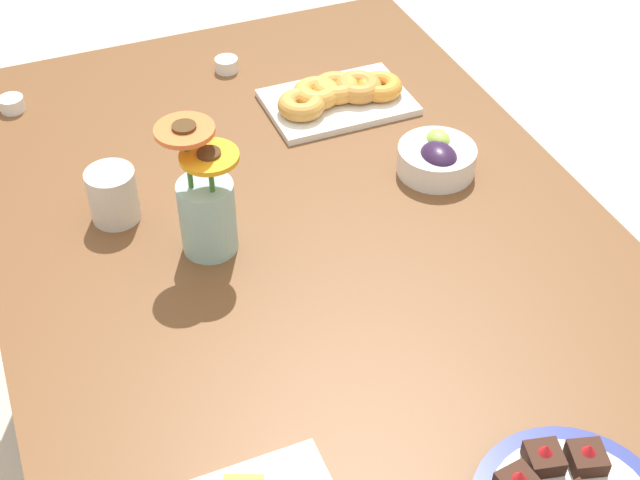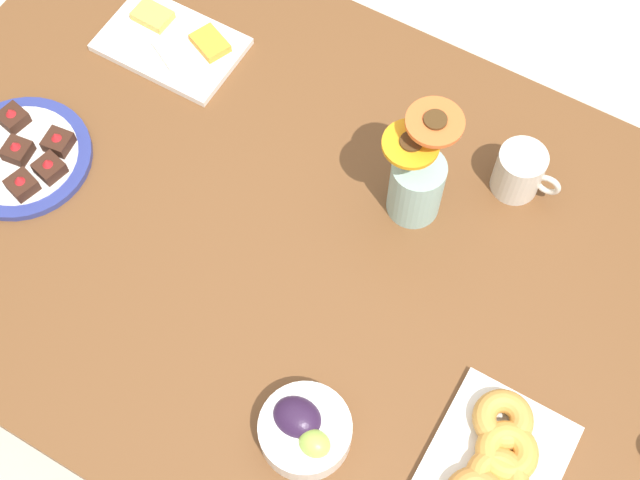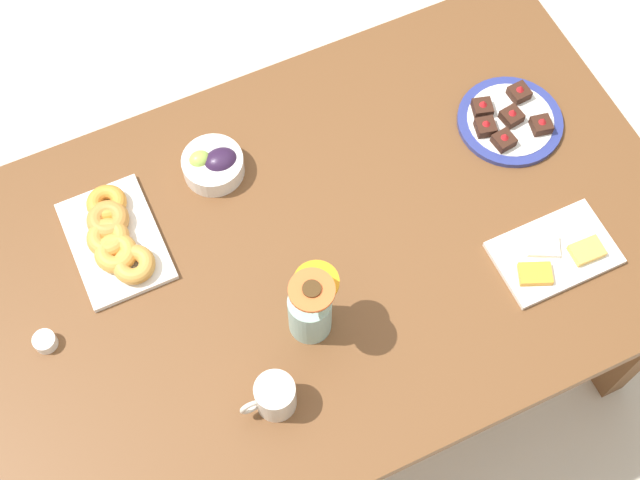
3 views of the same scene
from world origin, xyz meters
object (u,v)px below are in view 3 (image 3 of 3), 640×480
(grape_bowl, at_px, (214,164))
(croissant_platter, at_px, (115,238))
(jam_cup_berry, at_px, (45,341))
(cheese_platter, at_px, (555,254))
(flower_vase, at_px, (310,310))
(dessert_plate, at_px, (509,121))
(dining_table, at_px, (320,264))
(coffee_mug, at_px, (275,396))

(grape_bowl, height_order, croissant_platter, grape_bowl)
(croissant_platter, relative_size, jam_cup_berry, 5.96)
(cheese_platter, bearing_deg, grape_bowl, -40.97)
(cheese_platter, bearing_deg, flower_vase, -8.21)
(dessert_plate, height_order, flower_vase, flower_vase)
(jam_cup_berry, relative_size, flower_vase, 0.20)
(dessert_plate, distance_m, flower_vase, 0.69)
(grape_bowl, height_order, dessert_plate, grape_bowl)
(dining_table, relative_size, jam_cup_berry, 33.33)
(dining_table, relative_size, cheese_platter, 6.15)
(grape_bowl, distance_m, cheese_platter, 0.78)
(grape_bowl, bearing_deg, jam_cup_berry, 26.81)
(dining_table, relative_size, grape_bowl, 11.43)
(dessert_plate, relative_size, flower_vase, 1.03)
(croissant_platter, bearing_deg, dessert_plate, 174.35)
(flower_vase, bearing_deg, dessert_plate, -157.55)
(coffee_mug, bearing_deg, croissant_platter, -70.28)
(coffee_mug, relative_size, croissant_platter, 0.41)
(flower_vase, bearing_deg, cheese_platter, 171.79)
(flower_vase, bearing_deg, coffee_mug, 42.45)
(flower_vase, bearing_deg, jam_cup_berry, -20.54)
(jam_cup_berry, distance_m, flower_vase, 0.56)
(coffee_mug, relative_size, flower_vase, 0.49)
(coffee_mug, height_order, grape_bowl, coffee_mug)
(coffee_mug, bearing_deg, flower_vase, -137.55)
(dessert_plate, bearing_deg, coffee_mug, 26.62)
(croissant_platter, height_order, dessert_plate, dessert_plate)
(cheese_platter, bearing_deg, dining_table, -27.12)
(dining_table, distance_m, coffee_mug, 0.38)
(dessert_plate, bearing_deg, croissant_platter, -5.65)
(coffee_mug, bearing_deg, jam_cup_berry, -39.71)
(coffee_mug, xyz_separation_m, grape_bowl, (-0.09, -0.56, -0.02))
(jam_cup_berry, bearing_deg, dessert_plate, -176.60)
(coffee_mug, distance_m, flower_vase, 0.19)
(coffee_mug, xyz_separation_m, dessert_plate, (-0.77, -0.39, -0.04))
(dining_table, xyz_separation_m, flower_vase, (0.09, 0.15, 0.17))
(jam_cup_berry, bearing_deg, cheese_platter, 165.64)
(dining_table, relative_size, flower_vase, 6.67)
(croissant_platter, relative_size, flower_vase, 1.19)
(cheese_platter, relative_size, flower_vase, 1.08)
(dining_table, bearing_deg, cheese_platter, 152.88)
(grape_bowl, bearing_deg, croissant_platter, 16.54)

